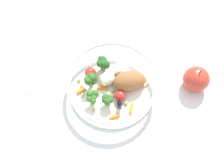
{
  "coord_description": "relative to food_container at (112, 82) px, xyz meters",
  "views": [
    {
      "loc": [
        -0.25,
        0.24,
        0.73
      ],
      "look_at": [
        0.01,
        -0.01,
        0.04
      ],
      "focal_mm": 44.56,
      "sensor_mm": 36.0,
      "label": 1
    }
  ],
  "objects": [
    {
      "name": "ground_plane",
      "position": [
        -0.01,
        0.01,
        -0.03
      ],
      "size": [
        2.4,
        2.4,
        0.0
      ],
      "primitive_type": "plane",
      "color": "white"
    },
    {
      "name": "food_container",
      "position": [
        0.0,
        0.0,
        0.0
      ],
      "size": [
        0.26,
        0.26,
        0.07
      ],
      "color": "white",
      "rests_on": "ground_plane"
    },
    {
      "name": "loose_apple",
      "position": [
        -0.16,
        -0.18,
        0.0
      ],
      "size": [
        0.08,
        0.08,
        0.09
      ],
      "color": "#BC3828",
      "rests_on": "ground_plane"
    },
    {
      "name": "folded_napkin",
      "position": [
        0.18,
        0.13,
        -0.03
      ],
      "size": [
        0.14,
        0.16,
        0.01
      ],
      "primitive_type": "cube",
      "rotation": [
        0.0,
        0.0,
        0.2
      ],
      "color": "silver",
      "rests_on": "ground_plane"
    }
  ]
}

